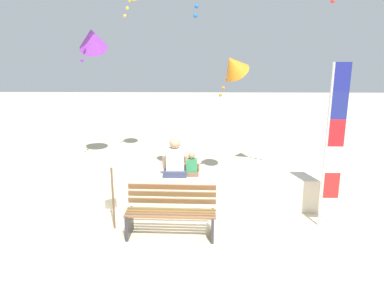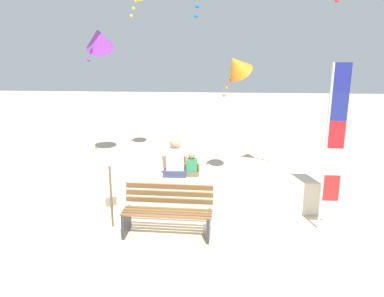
% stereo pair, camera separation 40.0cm
% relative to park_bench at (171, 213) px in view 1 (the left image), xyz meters
% --- Properties ---
extents(ground_plane, '(40.00, 40.00, 0.00)m').
position_rel_park_bench_xyz_m(ground_plane, '(0.55, 0.30, -0.42)').
color(ground_plane, beige).
extents(seawall_ledge, '(6.78, 0.59, 0.70)m').
position_rel_park_bench_xyz_m(seawall_ledge, '(0.55, 1.22, -0.07)').
color(seawall_ledge, beige).
rests_on(seawall_ledge, ground).
extents(park_bench, '(1.66, 0.67, 0.88)m').
position_rel_park_bench_xyz_m(park_bench, '(0.00, 0.00, 0.00)').
color(park_bench, brown).
rests_on(park_bench, ground).
extents(person_adult, '(0.54, 0.40, 0.82)m').
position_rel_park_bench_xyz_m(person_adult, '(0.01, 1.26, 0.60)').
color(person_adult, '#323954').
rests_on(person_adult, seawall_ledge).
extents(person_child, '(0.33, 0.24, 0.51)m').
position_rel_park_bench_xyz_m(person_child, '(0.36, 1.26, 0.48)').
color(person_child, brown).
rests_on(person_child, seawall_ledge).
extents(flag_banner, '(0.34, 0.05, 3.09)m').
position_rel_park_bench_xyz_m(flag_banner, '(2.93, 0.37, 1.30)').
color(flag_banner, '#B7B7BC').
rests_on(flag_banner, ground).
extents(kite_orange, '(0.94, 0.92, 1.12)m').
position_rel_park_bench_xyz_m(kite_orange, '(1.29, 2.54, 2.48)').
color(kite_orange, orange).
extents(kite_purple, '(0.85, 1.01, 1.02)m').
position_rel_park_bench_xyz_m(kite_purple, '(-2.25, 3.90, 3.07)').
color(kite_purple, purple).
extents(sign_post, '(0.24, 0.05, 1.40)m').
position_rel_park_bench_xyz_m(sign_post, '(-1.09, 0.20, 0.40)').
color(sign_post, brown).
rests_on(sign_post, ground).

